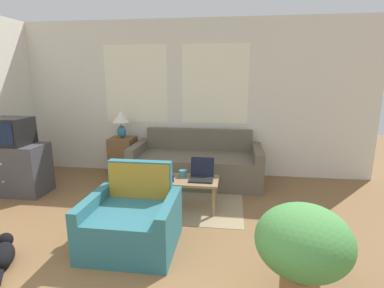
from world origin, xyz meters
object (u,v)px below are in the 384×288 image
Objects in this scene: potted_plant at (303,244)px; coffee_table at (187,183)px; cup_yellow at (183,173)px; snack_bowl at (167,174)px; armchair at (133,222)px; laptop at (202,174)px; cup_navy at (170,178)px; couch at (197,165)px; television at (10,131)px; table_lamp at (121,120)px; cat_black at (3,253)px.

coffee_table is at bearing 126.56° from potted_plant.
snack_bowl is (-0.20, -0.01, -0.01)m from cup_yellow.
armchair is 2.87× the size of laptop.
laptop is 3.47× the size of cup_navy.
armchair is 1.01m from coffee_table.
laptop is (0.19, -1.01, 0.19)m from couch.
potted_plant is (0.92, -1.53, 0.01)m from laptop.
television is (-2.15, 1.11, 0.67)m from armchair.
table_lamp is at bearing 132.58° from snack_bowl.
television is at bearing -141.15° from table_lamp.
armchair is 2.41m from table_lamp.
cup_yellow is (-0.07, 0.09, 0.10)m from coffee_table.
coffee_table is 4.69× the size of snack_bowl.
armchair is 8.87× the size of cup_yellow.
television is 3.08× the size of snack_bowl.
snack_bowl is (-0.45, 0.04, -0.02)m from laptop.
cup_navy is at bearing -120.57° from cup_yellow.
television is 2.63m from coffee_table.
cup_yellow is at bearing 126.58° from coffee_table.
cat_black is (-1.49, -1.39, -0.24)m from coffee_table.
table_lamp is 5.07× the size of cup_navy.
couch is 2.70× the size of potted_plant.
cat_black is at bearing -133.89° from cup_yellow.
table_lamp reaches higher than snack_bowl.
armchair is 1.02m from snack_bowl.
cup_yellow is 2.08m from cat_black.
coffee_table is at bearing 65.89° from armchair.
coffee_table is 1.06× the size of potted_plant.
laptop reaches higher than coffee_table.
cup_yellow is at bearing 126.56° from potted_plant.
cat_black is at bearing -121.39° from couch.
cat_black is at bearing -94.06° from table_lamp.
laptop reaches higher than cup_navy.
laptop is (2.75, -0.15, -0.47)m from television.
television reaches higher than couch.
table_lamp reaches higher than cup_yellow.
table_lamp reaches higher than couch.
couch is 2.33× the size of armchair.
cat_black is at bearing -129.69° from snack_bowl.
armchair is at bearing -108.91° from cup_yellow.
cup_yellow is (1.24, -1.11, -0.51)m from table_lamp.
cat_black is at bearing -136.95° from coffee_table.
potted_plant reaches higher than cat_black.
cat_black is (-1.42, -1.48, -0.34)m from cup_yellow.
armchair reaches higher than laptop.
couch is at bearing -64.10° from cat_black.
armchair reaches higher than cup_yellow.
potted_plant is at bearing -53.44° from coffee_table.
snack_bowl reaches higher than coffee_table.
table_lamp is 4.50× the size of cup_yellow.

